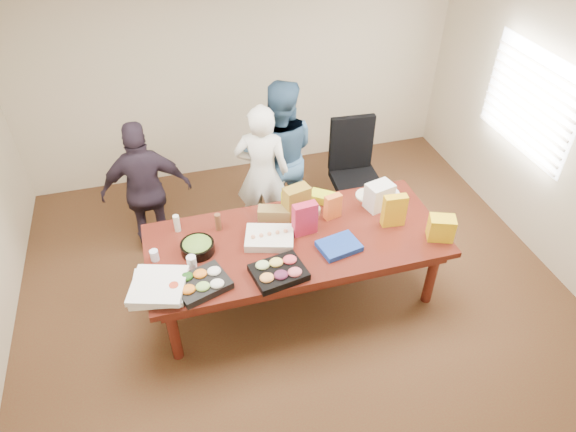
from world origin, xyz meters
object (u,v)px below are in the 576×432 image
object	(u,v)px
person_right	(280,155)
conference_table	(296,267)
office_chair	(357,178)
person_center	(262,174)
sheet_cake	(270,238)
salad_bowl	(198,247)

from	to	relation	value
person_right	conference_table	bearing A→B (deg)	94.40
conference_table	office_chair	size ratio (longest dim) A/B	2.33
person_center	conference_table	bearing A→B (deg)	115.46
person_center	person_right	distance (m)	0.36
person_right	sheet_cake	size ratio (longest dim) A/B	3.96
salad_bowl	office_chair	bearing A→B (deg)	25.01
sheet_cake	salad_bowl	distance (m)	0.67
conference_table	salad_bowl	bearing A→B (deg)	175.59
office_chair	salad_bowl	size ratio (longest dim) A/B	3.89
conference_table	sheet_cake	bearing A→B (deg)	172.65
person_right	salad_bowl	size ratio (longest dim) A/B	5.69
office_chair	person_center	distance (m)	1.11
conference_table	person_center	bearing A→B (deg)	94.53
sheet_cake	person_center	bearing A→B (deg)	97.03
sheet_cake	office_chair	bearing A→B (deg)	53.43
conference_table	office_chair	bearing A→B (deg)	43.81
conference_table	person_center	distance (m)	1.11
sheet_cake	person_right	bearing A→B (deg)	87.56
sheet_cake	salad_bowl	xyz separation A→B (m)	(-0.66, 0.04, 0.01)
office_chair	salad_bowl	world-z (taller)	office_chair
sheet_cake	salad_bowl	world-z (taller)	salad_bowl
person_center	person_right	size ratio (longest dim) A/B	0.93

